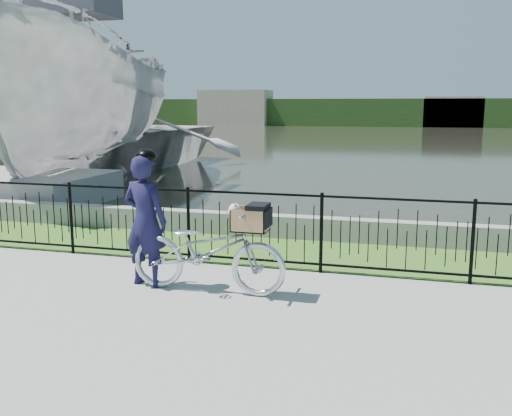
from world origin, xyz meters
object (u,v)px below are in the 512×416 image
(bicycle_rig, at_px, (208,250))
(boat_near, at_px, (79,104))
(cyclist, at_px, (145,219))
(boat_far, at_px, (101,138))

(bicycle_rig, distance_m, boat_near, 10.98)
(cyclist, bearing_deg, boat_far, 122.56)
(cyclist, bearing_deg, bicycle_rig, -2.91)
(cyclist, xyz_separation_m, boat_near, (-6.11, 8.23, 1.48))
(bicycle_rig, height_order, cyclist, cyclist)
(bicycle_rig, xyz_separation_m, boat_far, (-8.72, 12.31, 0.61))
(bicycle_rig, bearing_deg, cyclist, 177.09)
(bicycle_rig, relative_size, boat_far, 0.17)
(cyclist, distance_m, boat_far, 14.56)
(bicycle_rig, relative_size, boat_near, 0.16)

